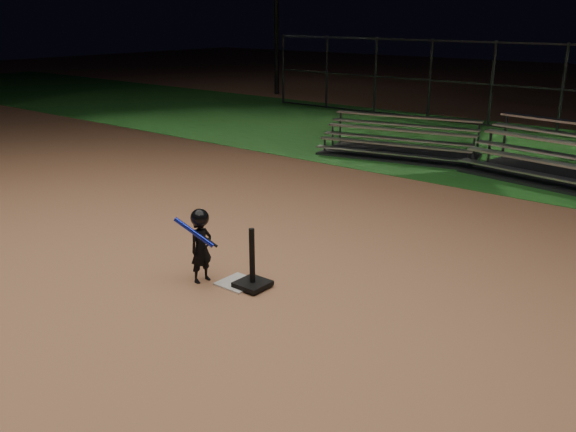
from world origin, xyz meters
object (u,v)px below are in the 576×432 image
object	(u,v)px
home_plate	(238,283)
batting_tee	(252,276)
child_batter	(201,243)
bleacher_left	(399,148)

from	to	relation	value
home_plate	batting_tee	xyz separation A→B (m)	(0.22, 0.03, 0.15)
child_batter	bleacher_left	xyz separation A→B (m)	(-1.69, 8.02, -0.33)
bleacher_left	batting_tee	bearing A→B (deg)	-85.84
home_plate	child_batter	xyz separation A→B (m)	(-0.42, -0.22, 0.50)
bleacher_left	child_batter	bearing A→B (deg)	-90.63
batting_tee	child_batter	distance (m)	0.77
child_batter	bleacher_left	size ratio (longest dim) A/B	0.25
batting_tee	child_batter	xyz separation A→B (m)	(-0.64, -0.25, 0.35)
child_batter	bleacher_left	world-z (taller)	child_batter
home_plate	bleacher_left	bearing A→B (deg)	105.13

